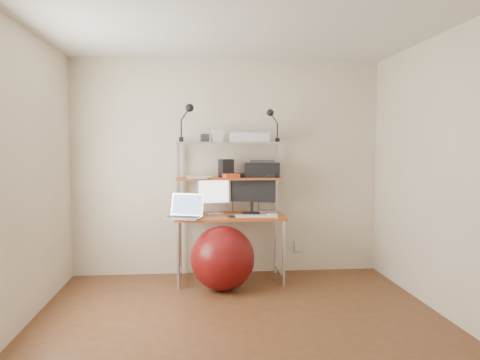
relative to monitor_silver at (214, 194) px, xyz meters
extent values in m
plane|color=brown|center=(0.17, -1.54, -0.97)|extent=(3.60, 3.60, 0.00)
plane|color=silver|center=(0.17, -1.54, 1.53)|extent=(3.60, 3.60, 0.00)
plane|color=beige|center=(0.17, 0.26, 0.28)|extent=(3.60, 0.00, 3.60)
plane|color=beige|center=(0.17, -3.34, 0.28)|extent=(3.60, 0.00, 3.60)
plane|color=beige|center=(-1.63, -1.54, 0.28)|extent=(0.00, 3.60, 3.60)
plane|color=beige|center=(1.97, -1.54, 0.28)|extent=(0.00, 3.60, 3.60)
cube|color=#AD5921|center=(0.17, -0.10, -0.25)|extent=(1.20, 0.60, 0.03)
cylinder|color=silver|center=(-0.39, -0.36, -0.62)|extent=(0.04, 0.04, 0.71)
cylinder|color=silver|center=(-0.39, 0.16, -0.62)|extent=(0.04, 0.04, 0.71)
cylinder|color=silver|center=(0.73, -0.36, -0.62)|extent=(0.04, 0.04, 0.71)
cylinder|color=silver|center=(0.73, 0.16, -0.62)|extent=(0.04, 0.04, 0.71)
cube|color=silver|center=(-0.40, 0.16, 0.18)|extent=(0.03, 0.04, 0.84)
cube|color=silver|center=(0.74, 0.16, 0.18)|extent=(0.03, 0.04, 0.84)
cube|color=#AD5921|center=(0.17, 0.03, 0.17)|extent=(1.18, 0.34, 0.02)
cube|color=silver|center=(0.17, 0.03, 0.57)|extent=(1.18, 0.34, 0.02)
cube|color=silver|center=(1.02, 0.25, -0.67)|extent=(0.08, 0.01, 0.12)
cube|color=silver|center=(0.00, -0.02, -0.23)|extent=(0.21, 0.18, 0.01)
cylinder|color=silver|center=(0.00, 0.00, -0.17)|extent=(0.03, 0.03, 0.10)
cube|color=silver|center=(0.00, 0.00, 0.03)|extent=(0.39, 0.14, 0.30)
plane|color=white|center=(0.00, -0.02, 0.03)|extent=(0.34, 0.10, 0.35)
cube|color=black|center=(0.43, -0.02, -0.23)|extent=(0.23, 0.21, 0.01)
cylinder|color=black|center=(0.43, 0.00, -0.16)|extent=(0.03, 0.03, 0.12)
cube|color=black|center=(0.43, 0.00, 0.06)|extent=(0.52, 0.21, 0.33)
plane|color=blue|center=(0.43, -0.02, 0.06)|extent=(0.46, 0.16, 0.49)
cube|color=#B4B4B8|center=(-0.33, -0.29, -0.22)|extent=(0.43, 0.37, 0.02)
cube|color=#2A2A2D|center=(-0.33, -0.29, -0.21)|extent=(0.35, 0.26, 0.00)
cube|color=#B4B4B8|center=(-0.28, -0.18, -0.10)|extent=(0.37, 0.20, 0.24)
plane|color=#7E9DD2|center=(-0.28, -0.18, -0.10)|extent=(0.34, 0.20, 0.32)
cube|color=silver|center=(0.45, -0.24, -0.23)|extent=(0.48, 0.18, 0.01)
cube|color=silver|center=(0.63, -0.21, -0.22)|extent=(0.11, 0.09, 0.03)
cube|color=#B4B4B8|center=(0.61, -0.01, -0.22)|extent=(0.19, 0.19, 0.04)
cube|color=black|center=(0.18, -0.23, -0.23)|extent=(0.09, 0.13, 0.01)
cube|color=black|center=(0.56, 0.07, 0.26)|extent=(0.44, 0.34, 0.16)
cube|color=#2A2A2D|center=(0.56, 0.07, 0.36)|extent=(0.30, 0.24, 0.03)
cube|color=black|center=(0.14, 0.06, 0.28)|extent=(0.18, 0.18, 0.20)
cube|color=#C94D20|center=(0.19, -0.05, 0.20)|extent=(0.20, 0.16, 0.05)
cube|color=silver|center=(0.40, 0.04, 0.63)|extent=(0.45, 0.30, 0.10)
cube|color=silver|center=(0.40, 0.04, 0.68)|extent=(0.38, 0.23, 0.02)
cube|color=silver|center=(0.04, 0.03, 0.65)|extent=(0.13, 0.12, 0.13)
cube|color=#2A2A2D|center=(-0.10, 0.04, 0.62)|extent=(0.10, 0.10, 0.09)
cube|color=black|center=(-0.36, -0.04, 0.60)|extent=(0.05, 0.06, 0.05)
cylinder|color=black|center=(-0.36, -0.04, 0.72)|extent=(0.02, 0.02, 0.18)
sphere|color=black|center=(-0.26, -0.05, 0.95)|extent=(0.09, 0.09, 0.09)
cube|color=black|center=(0.71, -0.03, 0.60)|extent=(0.05, 0.05, 0.05)
cylinder|color=black|center=(0.71, -0.03, 0.70)|extent=(0.01, 0.01, 0.16)
sphere|color=black|center=(0.63, -0.04, 0.90)|extent=(0.08, 0.08, 0.08)
sphere|color=maroon|center=(0.07, -0.43, -0.64)|extent=(0.67, 0.67, 0.67)
cube|color=white|center=(-0.15, -0.02, 0.18)|extent=(0.27, 0.32, 0.00)
cube|color=white|center=(-0.20, 0.07, 0.19)|extent=(0.22, 0.29, 0.00)
cube|color=white|center=(-0.12, 0.01, 0.19)|extent=(0.21, 0.28, 0.00)
cube|color=white|center=(-0.19, 0.03, 0.20)|extent=(0.25, 0.31, 0.00)
camera|label=1|loc=(-0.20, -5.23, 0.52)|focal=35.00mm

